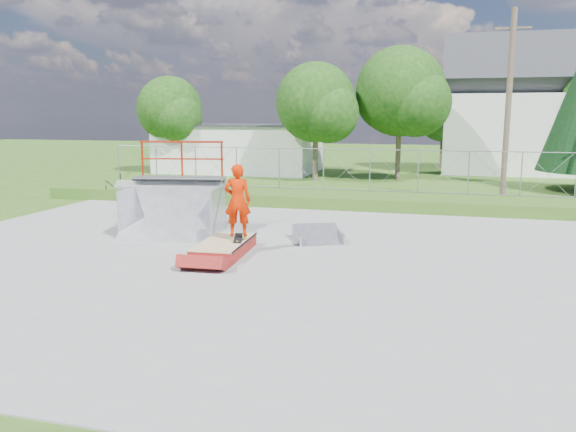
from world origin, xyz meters
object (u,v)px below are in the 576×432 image
at_px(grind_box, 224,248).
at_px(quarter_pipe, 172,190).
at_px(flat_bank_ramp, 318,235).
at_px(skater, 238,203).

xyz_separation_m(grind_box, quarter_pipe, (-2.44, 1.92, 1.26)).
height_order(flat_bank_ramp, skater, skater).
xyz_separation_m(flat_bank_ramp, skater, (-1.83, -1.89, 1.18)).
bearing_deg(flat_bank_ramp, skater, -157.55).
bearing_deg(skater, quarter_pipe, -44.29).
relative_size(grind_box, skater, 1.28).
bearing_deg(skater, flat_bank_ramp, -147.15).
bearing_deg(skater, grind_box, 26.69).
xyz_separation_m(grind_box, flat_bank_ramp, (2.13, 2.15, 0.02)).
height_order(grind_box, quarter_pipe, quarter_pipe).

